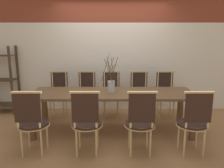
# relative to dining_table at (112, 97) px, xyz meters

# --- Properties ---
(ground_plane) EXTENTS (16.00, 16.00, 0.00)m
(ground_plane) POSITION_rel_dining_table_xyz_m (0.00, 0.00, -0.65)
(ground_plane) COLOR #9E7047
(wall_rear) EXTENTS (12.00, 0.06, 3.20)m
(wall_rear) POSITION_rel_dining_table_xyz_m (0.00, 1.37, 0.95)
(wall_rear) COLOR silver
(wall_rear) RESTS_ON ground_plane
(dining_table) EXTENTS (2.89, 0.92, 0.74)m
(dining_table) POSITION_rel_dining_table_xyz_m (0.00, 0.00, 0.00)
(dining_table) COLOR brown
(dining_table) RESTS_ON ground_plane
(chair_near_leftend) EXTENTS (0.45, 0.45, 0.98)m
(chair_near_leftend) POSITION_rel_dining_table_xyz_m (-1.15, -0.83, -0.13)
(chair_near_leftend) COLOR black
(chair_near_leftend) RESTS_ON ground_plane
(chair_near_left) EXTENTS (0.45, 0.45, 0.98)m
(chair_near_left) POSITION_rel_dining_table_xyz_m (-0.37, -0.83, -0.13)
(chair_near_left) COLOR black
(chair_near_left) RESTS_ON ground_plane
(chair_near_center) EXTENTS (0.45, 0.45, 0.98)m
(chair_near_center) POSITION_rel_dining_table_xyz_m (0.40, -0.83, -0.13)
(chair_near_center) COLOR black
(chair_near_center) RESTS_ON ground_plane
(chair_near_right) EXTENTS (0.45, 0.45, 0.98)m
(chair_near_right) POSITION_rel_dining_table_xyz_m (1.16, -0.83, -0.13)
(chair_near_right) COLOR black
(chair_near_right) RESTS_ON ground_plane
(chair_far_leftend) EXTENTS (0.45, 0.45, 0.98)m
(chair_far_leftend) POSITION_rel_dining_table_xyz_m (-1.17, 0.83, -0.13)
(chair_far_leftend) COLOR black
(chair_far_leftend) RESTS_ON ground_plane
(chair_far_left) EXTENTS (0.45, 0.45, 0.98)m
(chair_far_left) POSITION_rel_dining_table_xyz_m (-0.56, 0.83, -0.13)
(chair_far_left) COLOR black
(chair_far_left) RESTS_ON ground_plane
(chair_far_center) EXTENTS (0.45, 0.45, 0.98)m
(chair_far_center) POSITION_rel_dining_table_xyz_m (-0.03, 0.83, -0.13)
(chair_far_center) COLOR black
(chair_far_center) RESTS_ON ground_plane
(chair_far_right) EXTENTS (0.45, 0.45, 0.98)m
(chair_far_right) POSITION_rel_dining_table_xyz_m (0.59, 0.83, -0.13)
(chair_far_right) COLOR black
(chair_far_right) RESTS_ON ground_plane
(chair_far_rightend) EXTENTS (0.45, 0.45, 0.98)m
(chair_far_rightend) POSITION_rel_dining_table_xyz_m (1.16, 0.83, -0.13)
(chair_far_rightend) COLOR black
(chair_far_rightend) RESTS_ON ground_plane
(vase_centerpiece) EXTENTS (0.30, 0.31, 0.68)m
(vase_centerpiece) POSITION_rel_dining_table_xyz_m (-0.02, 0.01, 0.21)
(vase_centerpiece) COLOR #B2BCC1
(vase_centerpiece) RESTS_ON dining_table
(book_stack) EXTENTS (0.25, 0.17, 0.02)m
(book_stack) POSITION_rel_dining_table_xyz_m (0.55, -0.03, 0.09)
(book_stack) COLOR #234C8C
(book_stack) RESTS_ON dining_table
(shelving_rack) EXTENTS (0.61, 0.41, 1.53)m
(shelving_rack) POSITION_rel_dining_table_xyz_m (-2.50, 1.09, 0.10)
(shelving_rack) COLOR #422D1E
(shelving_rack) RESTS_ON ground_plane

